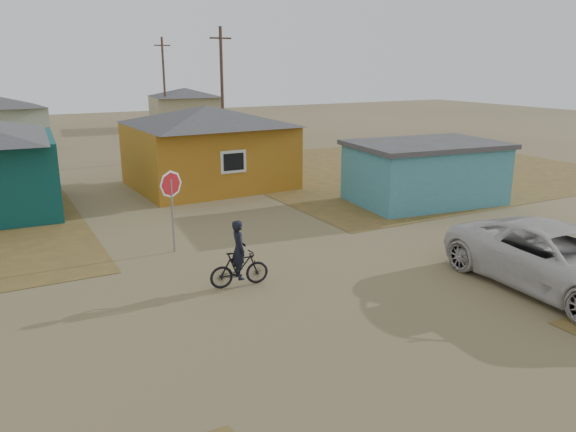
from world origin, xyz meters
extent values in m
plane|color=olive|center=(0.00, 0.00, 0.00)|extent=(120.00, 120.00, 0.00)
cube|color=brown|center=(14.00, 13.00, 0.01)|extent=(20.00, 18.00, 0.00)
cube|color=#A96D1A|center=(2.50, 14.00, 1.50)|extent=(7.21, 6.24, 3.00)
pyramid|color=#373739|center=(2.50, 14.00, 3.45)|extent=(7.72, 6.76, 0.90)
cube|color=silver|center=(2.50, 10.97, 1.65)|extent=(1.20, 0.06, 1.00)
cube|color=black|center=(2.50, 10.94, 1.65)|extent=(0.95, 0.04, 0.75)
cube|color=teal|center=(9.50, 6.50, 1.20)|extent=(6.39, 4.61, 2.40)
cube|color=#373739|center=(9.50, 6.50, 2.50)|extent=(6.71, 4.93, 0.20)
cube|color=tan|center=(10.00, 40.00, 1.40)|extent=(6.41, 5.50, 2.80)
pyramid|color=#373739|center=(10.00, 40.00, 3.20)|extent=(6.95, 6.05, 0.80)
cylinder|color=#4A362C|center=(6.50, 22.00, 4.00)|extent=(0.20, 0.20, 8.00)
cube|color=#4A362C|center=(6.50, 22.00, 7.30)|extent=(1.40, 0.10, 0.10)
cylinder|color=#4A362C|center=(7.50, 38.00, 4.00)|extent=(0.20, 0.20, 8.00)
cube|color=#4A362C|center=(7.50, 38.00, 7.30)|extent=(1.40, 0.10, 0.10)
cylinder|color=gray|center=(-2.08, 5.10, 1.19)|extent=(0.07, 0.07, 2.37)
imported|color=black|center=(-1.39, 1.49, 0.49)|extent=(1.67, 0.64, 0.98)
imported|color=black|center=(-1.39, 1.49, 1.04)|extent=(0.45, 0.63, 1.61)
imported|color=silver|center=(5.89, -2.76, 0.86)|extent=(3.04, 6.24, 1.71)
camera|label=1|loc=(-6.98, -11.59, 5.83)|focal=35.00mm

